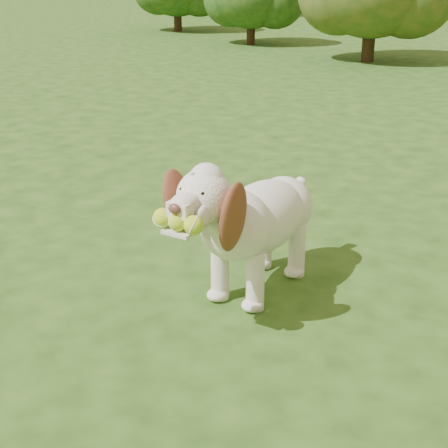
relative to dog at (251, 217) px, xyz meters
The scene contains 2 objects.
ground 0.49m from the dog, 126.31° to the right, with size 80.00×80.00×0.00m, color #204012.
dog is the anchor object (origin of this frame).
Camera 1 is at (1.77, -2.26, 1.54)m, focal length 55.00 mm.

